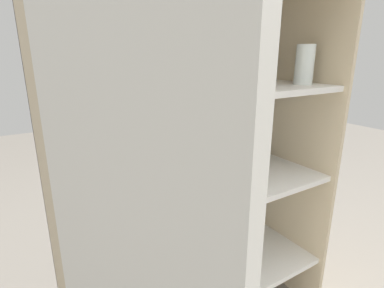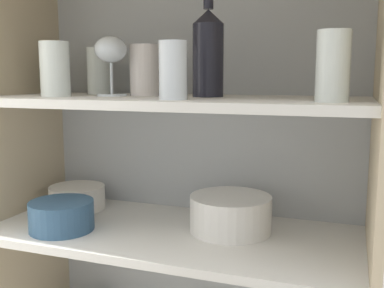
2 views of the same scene
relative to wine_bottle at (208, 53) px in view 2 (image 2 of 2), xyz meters
name	(u,v)px [view 2 (image 2 of 2)]	position (x,y,z in m)	size (l,w,h in m)	color
cupboard_back_panel	(199,196)	(-0.08, 0.16, -0.40)	(0.95, 0.02, 1.28)	#B2B7BC
cupboard_side_left	(21,200)	(-0.54, -0.04, -0.40)	(0.02, 0.43, 1.28)	#CCB793
cupboard_side_right	(372,240)	(0.39, -0.04, -0.40)	(0.02, 0.43, 1.28)	#CCB793
shelf_board_middle	(172,234)	(-0.08, -0.04, -0.45)	(0.91, 0.40, 0.02)	white
shelf_board_upper	(171,101)	(-0.08, -0.04, -0.12)	(0.91, 0.40, 0.02)	white
tumbler_glass_0	(53,72)	(-0.45, 0.01, -0.04)	(0.06, 0.06, 0.12)	white
tumbler_glass_1	(99,71)	(-0.34, 0.06, -0.04)	(0.07, 0.07, 0.13)	white
tumbler_glass_2	(173,70)	(-0.03, -0.15, -0.04)	(0.06, 0.06, 0.12)	white
tumbler_glass_3	(333,66)	(0.29, -0.14, -0.04)	(0.06, 0.06, 0.14)	white
tumbler_glass_4	(55,69)	(-0.35, -0.12, -0.04)	(0.07, 0.07, 0.13)	white
tumbler_glass_5	(145,70)	(-0.18, 0.03, -0.04)	(0.08, 0.08, 0.13)	silver
wine_glass_0	(111,53)	(-0.24, -0.04, 0.00)	(0.08, 0.08, 0.15)	white
wine_bottle	(208,53)	(0.00, 0.00, 0.00)	(0.07, 0.07, 0.24)	black
plate_stack_white	(231,214)	(0.06, 0.00, -0.39)	(0.20, 0.20, 0.09)	white
mixing_bowl_large	(61,214)	(-0.34, -0.13, -0.40)	(0.16, 0.16, 0.07)	#33567A
serving_bowl_small	(77,196)	(-0.41, 0.04, -0.40)	(0.16, 0.16, 0.07)	silver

